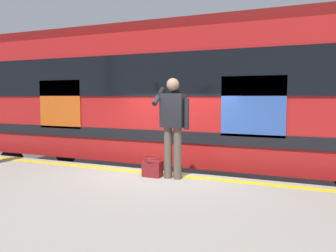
{
  "coord_description": "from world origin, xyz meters",
  "views": [
    {
      "loc": [
        -2.51,
        5.85,
        2.45
      ],
      "look_at": [
        -0.18,
        0.3,
        1.91
      ],
      "focal_mm": 35.83,
      "sensor_mm": 36.0,
      "label": 1
    }
  ],
  "objects": [
    {
      "name": "platform",
      "position": [
        0.0,
        2.03,
        0.51
      ],
      "size": [
        13.17,
        4.05,
        1.01
      ],
      "primitive_type": "cube",
      "color": "#9E998E",
      "rests_on": "ground"
    },
    {
      "name": "track_rail_far",
      "position": [
        0.0,
        -2.75,
        0.08
      ],
      "size": [
        17.13,
        0.08,
        0.16
      ],
      "primitive_type": "cube",
      "color": "slate",
      "rests_on": "ground"
    },
    {
      "name": "train_carriage",
      "position": [
        0.77,
        -2.02,
        2.5
      ],
      "size": [
        13.13,
        2.79,
        3.93
      ],
      "color": "red",
      "rests_on": "ground"
    },
    {
      "name": "safety_line",
      "position": [
        0.0,
        0.3,
        1.02
      ],
      "size": [
        12.91,
        0.16,
        0.01
      ],
      "primitive_type": "cube",
      "color": "yellow",
      "rests_on": "platform"
    },
    {
      "name": "ground_plane",
      "position": [
        0.0,
        0.0,
        0.0
      ],
      "size": [
        24.09,
        24.09,
        0.0
      ],
      "primitive_type": "plane",
      "color": "#4C4742"
    },
    {
      "name": "handbag",
      "position": [
        0.03,
        0.53,
        1.17
      ],
      "size": [
        0.34,
        0.31,
        0.36
      ],
      "color": "maroon",
      "rests_on": "platform"
    },
    {
      "name": "passenger",
      "position": [
        -0.35,
        0.49,
        2.05
      ],
      "size": [
        0.57,
        0.55,
        1.75
      ],
      "color": "brown",
      "rests_on": "platform"
    },
    {
      "name": "track_rail_near",
      "position": [
        0.0,
        -1.31,
        0.08
      ],
      "size": [
        17.13,
        0.08,
        0.16
      ],
      "primitive_type": "cube",
      "color": "slate",
      "rests_on": "ground"
    }
  ]
}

